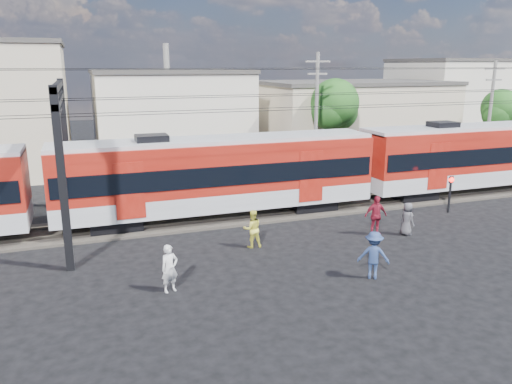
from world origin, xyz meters
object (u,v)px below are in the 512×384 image
pedestrian_a (170,268)px  pedestrian_c (374,255)px  commuter_train (222,173)px  crossing_signal (450,188)px

pedestrian_a → pedestrian_c: (7.27, -1.37, 0.05)m
pedestrian_a → commuter_train: bearing=45.0°
pedestrian_a → crossing_signal: bearing=-0.8°
pedestrian_c → crossing_signal: bearing=-114.2°
commuter_train → pedestrian_c: commuter_train is taller
commuter_train → pedestrian_a: 8.81m
commuter_train → crossing_signal: bearing=-14.6°
pedestrian_c → pedestrian_a: bearing=19.8°
pedestrian_a → pedestrian_c: pedestrian_c is taller
commuter_train → crossing_signal: (11.70, -3.04, -1.03)m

